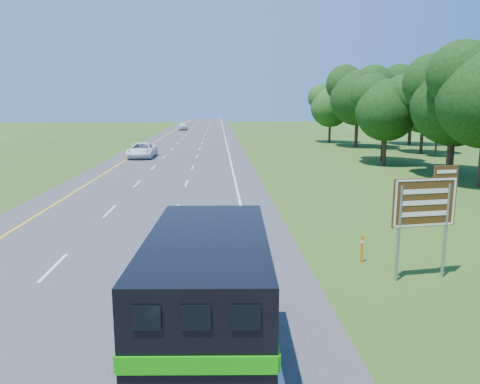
# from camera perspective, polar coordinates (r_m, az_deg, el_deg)

# --- Properties ---
(road) EXTENTS (15.00, 260.00, 0.04)m
(road) POSITION_cam_1_polar(r_m,az_deg,el_deg) (55.99, -7.03, 4.63)
(road) COLOR #38383A
(road) RESTS_ON ground
(lane_markings) EXTENTS (11.15, 260.00, 0.01)m
(lane_markings) POSITION_cam_1_polar(r_m,az_deg,el_deg) (55.99, -7.03, 4.66)
(lane_markings) COLOR yellow
(lane_markings) RESTS_ON road
(horse_truck) EXTENTS (2.63, 7.61, 3.33)m
(horse_truck) POSITION_cam_1_polar(r_m,az_deg,el_deg) (10.32, -3.68, -12.62)
(horse_truck) COLOR black
(horse_truck) RESTS_ON road
(white_suv) EXTENTS (2.77, 5.91, 1.64)m
(white_suv) POSITION_cam_1_polar(r_m,az_deg,el_deg) (52.60, -11.86, 5.01)
(white_suv) COLOR white
(white_suv) RESTS_ON road
(far_car) EXTENTS (2.19, 5.00, 1.67)m
(far_car) POSITION_cam_1_polar(r_m,az_deg,el_deg) (106.27, -6.97, 7.96)
(far_car) COLOR silver
(far_car) RESTS_ON road
(exit_sign) EXTENTS (2.28, 0.42, 3.89)m
(exit_sign) POSITION_cam_1_polar(r_m,az_deg,el_deg) (16.72, 21.67, -1.69)
(exit_sign) COLOR gray
(exit_sign) RESTS_ON ground
(delineator) EXTENTS (0.09, 0.05, 1.05)m
(delineator) POSITION_cam_1_polar(r_m,az_deg,el_deg) (18.27, 14.65, -6.62)
(delineator) COLOR #DA5A0B
(delineator) RESTS_ON ground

